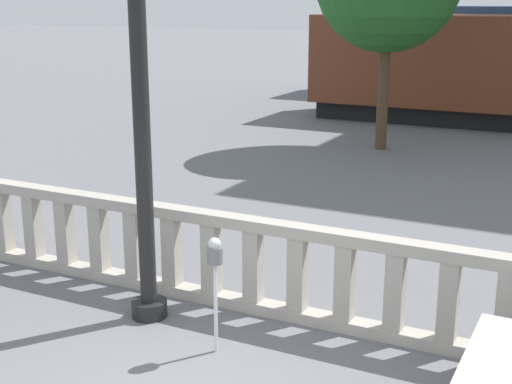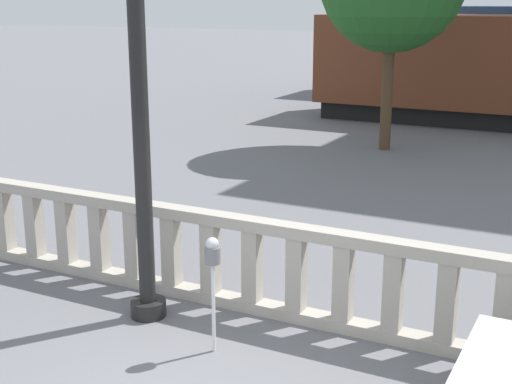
# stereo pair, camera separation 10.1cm
# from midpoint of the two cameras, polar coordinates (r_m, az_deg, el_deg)

# --- Properties ---
(balustrade) EXTENTS (13.50, 0.24, 1.18)m
(balustrade) POSITION_cam_midpoint_polar(r_m,az_deg,el_deg) (8.41, 3.01, -6.51)
(balustrade) COLOR #ADA599
(balustrade) RESTS_ON ground
(lamppost) EXTENTS (0.43, 0.43, 6.97)m
(lamppost) POSITION_cam_midpoint_polar(r_m,az_deg,el_deg) (8.02, -9.83, 13.04)
(lamppost) COLOR black
(lamppost) RESTS_ON ground
(parking_meter) EXTENTS (0.17, 0.17, 1.30)m
(parking_meter) POSITION_cam_midpoint_polar(r_m,az_deg,el_deg) (7.51, -3.69, -5.54)
(parking_meter) COLOR silver
(parking_meter) RESTS_ON ground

